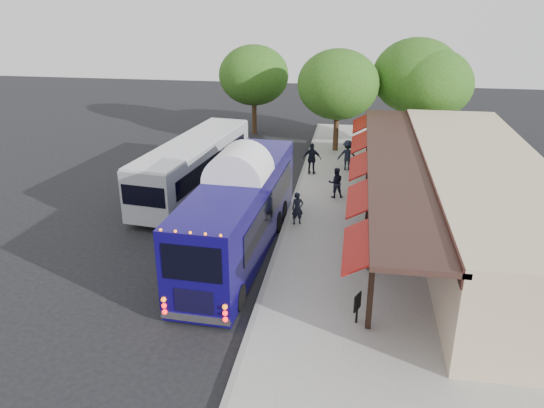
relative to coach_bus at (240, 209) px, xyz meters
The scene contains 15 objects.
ground 2.61m from the coach_bus, 33.50° to the right, with size 90.00×90.00×0.00m, color black.
sidewalk 7.37m from the coach_bus, 25.24° to the left, with size 10.00×40.00×0.15m, color #9E9B93.
curb 3.87m from the coach_bus, 63.74° to the left, with size 0.20×40.00×0.16m, color gray.
station_shelter 10.29m from the coach_bus, 17.18° to the left, with size 8.15×20.00×3.60m.
coach_bus is the anchor object (origin of this frame).
city_bus 7.60m from the coach_bus, 121.11° to the left, with size 3.71×11.07×2.92m.
ped_a 3.72m from the coach_bus, 55.00° to the left, with size 0.55×0.36×1.52m, color black.
ped_b 7.63m from the coach_bus, 61.45° to the left, with size 0.78×0.61×1.60m, color black.
ped_c 10.50m from the coach_bus, 78.70° to the left, with size 1.08×0.45×1.85m, color black.
ped_d 12.11m from the coach_bus, 70.25° to the left, with size 1.18×0.68×1.83m, color black.
sign_board 6.81m from the coach_bus, 43.73° to the right, with size 0.24×0.46×1.07m.
tree_left 16.10m from the coach_bus, 78.49° to the left, with size 5.34×5.34×6.83m.
tree_mid 19.42m from the coach_bus, 64.57° to the left, with size 5.82×5.82×7.45m.
tree_right 19.00m from the coach_bus, 60.98° to the left, with size 5.39×5.39×6.90m.
tree_far 20.05m from the coach_bus, 99.26° to the left, with size 5.17×5.17×6.62m.
Camera 1 is at (3.03, -18.52, 10.19)m, focal length 35.00 mm.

